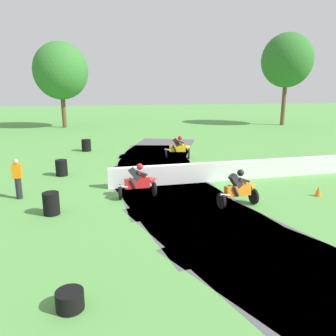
{
  "coord_description": "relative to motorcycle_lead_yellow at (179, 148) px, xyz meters",
  "views": [
    {
      "loc": [
        -2.26,
        -14.63,
        4.49
      ],
      "look_at": [
        0.1,
        -0.53,
        0.9
      ],
      "focal_mm": 36.01,
      "sensor_mm": 36.0,
      "label": 1
    }
  ],
  "objects": [
    {
      "name": "track_asphalt",
      "position": [
        -0.92,
        -5.38,
        -0.65
      ],
      "size": [
        8.6,
        26.9,
        0.01
      ],
      "color": "#515156",
      "rests_on": "ground"
    },
    {
      "name": "track_marshal",
      "position": [
        -7.81,
        -6.43,
        0.16
      ],
      "size": [
        0.34,
        0.24,
        1.63
      ],
      "color": "#232328",
      "rests_on": "ground"
    },
    {
      "name": "tire_stack_far",
      "position": [
        -5.03,
        -13.83,
        -0.46
      ],
      "size": [
        0.58,
        0.58,
        0.4
      ],
      "color": "black",
      "rests_on": "ground"
    },
    {
      "name": "motorcycle_trailing_orange",
      "position": [
        0.59,
        -8.63,
        0.0
      ],
      "size": [
        1.68,
        0.94,
        1.42
      ],
      "color": "black",
      "rests_on": "ground"
    },
    {
      "name": "safety_barrier",
      "position": [
        3.46,
        -5.07,
        -0.21
      ],
      "size": [
        15.58,
        1.42,
        0.9
      ],
      "primitive_type": "cube",
      "rotation": [
        0.0,
        0.0,
        -1.5
      ],
      "color": "white",
      "rests_on": "ground"
    },
    {
      "name": "motorcycle_lead_yellow",
      "position": [
        0.0,
        0.0,
        0.0
      ],
      "size": [
        1.71,
        1.02,
        1.43
      ],
      "color": "black",
      "rests_on": "ground"
    },
    {
      "name": "tire_stack_near",
      "position": [
        -5.81,
        3.23,
        -0.26
      ],
      "size": [
        0.63,
        0.63,
        0.8
      ],
      "color": "black",
      "rests_on": "ground"
    },
    {
      "name": "ground_plane",
      "position": [
        -1.78,
        -5.44,
        -0.66
      ],
      "size": [
        120.0,
        120.0,
        0.0
      ],
      "primitive_type": "plane",
      "color": "#569947"
    },
    {
      "name": "tire_stack_mid_b",
      "position": [
        -6.25,
        -8.38,
        -0.26
      ],
      "size": [
        0.57,
        0.57,
        0.8
      ],
      "color": "black",
      "rests_on": "ground"
    },
    {
      "name": "tree_far_left",
      "position": [
        14.78,
        15.03,
        6.25
      ],
      "size": [
        5.42,
        5.42,
        9.78
      ],
      "color": "brown",
      "rests_on": "ground"
    },
    {
      "name": "motorcycle_chase_red",
      "position": [
        -3.05,
        -7.04,
        0.0
      ],
      "size": [
        1.68,
        0.81,
        1.42
      ],
      "color": "black",
      "rests_on": "ground"
    },
    {
      "name": "tree_far_right",
      "position": [
        -8.93,
        16.8,
        5.09
      ],
      "size": [
        5.47,
        5.47,
        8.63
      ],
      "color": "brown",
      "rests_on": "ground"
    },
    {
      "name": "traffic_cone",
      "position": [
        4.22,
        -8.13,
        -0.44
      ],
      "size": [
        0.28,
        0.28,
        0.44
      ],
      "primitive_type": "cone",
      "color": "orange",
      "rests_on": "ground"
    },
    {
      "name": "tire_stack_mid_a",
      "position": [
        -6.61,
        -3.08,
        -0.26
      ],
      "size": [
        0.58,
        0.58,
        0.8
      ],
      "color": "black",
      "rests_on": "ground"
    }
  ]
}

